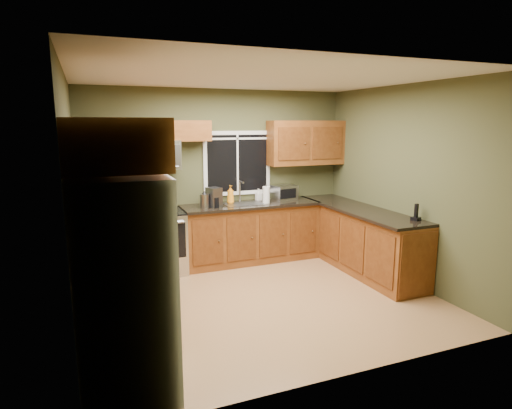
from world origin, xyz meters
TOP-DOWN VIEW (x-y plane):
  - floor at (0.00, 0.00)m, footprint 4.20×4.20m
  - ceiling at (0.00, 0.00)m, footprint 4.20×4.20m
  - back_wall at (0.00, 1.80)m, footprint 4.20×0.00m
  - front_wall at (0.00, -1.80)m, footprint 4.20×0.00m
  - left_wall at (-2.10, 0.00)m, footprint 0.00×3.60m
  - right_wall at (2.10, 0.00)m, footprint 0.00×3.60m
  - window at (0.30, 1.78)m, footprint 1.12×0.03m
  - base_cabinets_left at (-1.80, 0.48)m, footprint 0.60×2.65m
  - countertop_left at (-1.78, 0.48)m, footprint 0.65×2.65m
  - base_cabinets_back at (0.42, 1.50)m, footprint 2.17×0.60m
  - countertop_back at (0.42, 1.48)m, footprint 2.17×0.65m
  - base_cabinets_peninsula at (1.80, 0.54)m, footprint 0.60×2.52m
  - countertop_peninsula at (1.78, 0.55)m, footprint 0.65×2.50m
  - upper_cabinets_left at (-1.94, 0.48)m, footprint 0.33×2.65m
  - upper_cabinets_back_left at (-0.85, 1.64)m, footprint 1.30×0.33m
  - upper_cabinets_back_right at (1.45, 1.64)m, footprint 1.30×0.33m
  - upper_cabinet_over_fridge at (-1.74, -1.30)m, footprint 0.72×0.90m
  - refrigerator at (-1.74, -1.30)m, footprint 0.74×0.90m
  - range at (-1.05, 1.47)m, footprint 0.76×0.69m
  - microwave at (-1.05, 1.61)m, footprint 0.76×0.41m
  - sink at (0.30, 1.49)m, footprint 0.60×0.42m
  - toaster_oven at (1.06, 1.62)m, footprint 0.42×0.36m
  - coffee_maker at (-0.20, 1.43)m, footprint 0.23×0.27m
  - kettle at (-0.35, 1.41)m, footprint 0.15×0.15m
  - paper_towel_roll at (0.65, 1.43)m, footprint 0.14×0.14m
  - soap_bottle_a at (0.12, 1.61)m, footprint 0.13×0.13m
  - soap_bottle_b at (0.63, 1.70)m, footprint 0.10×0.10m
  - cordless_phone at (1.98, -0.41)m, footprint 0.12×0.12m

SIDE VIEW (x-z plane):
  - floor at x=0.00m, z-range 0.00..0.00m
  - base_cabinets_peninsula at x=1.80m, z-range 0.00..0.90m
  - base_cabinets_left at x=-1.80m, z-range 0.00..0.90m
  - base_cabinets_back at x=0.42m, z-range 0.00..0.90m
  - range at x=-1.05m, z-range 0.00..0.94m
  - refrigerator at x=-1.74m, z-range 0.00..1.80m
  - countertop_left at x=-1.78m, z-range 0.90..0.94m
  - countertop_back at x=0.42m, z-range 0.90..0.94m
  - countertop_peninsula at x=1.78m, z-range 0.90..0.94m
  - sink at x=0.30m, z-range 0.77..1.13m
  - cordless_phone at x=1.98m, z-range 0.90..1.12m
  - soap_bottle_b at x=0.63m, z-range 0.94..1.13m
  - kettle at x=-0.35m, z-range 0.93..1.18m
  - toaster_oven at x=1.06m, z-range 0.94..1.17m
  - paper_towel_roll at x=0.65m, z-range 0.93..1.22m
  - coffee_maker at x=-0.20m, z-range 0.93..1.22m
  - soap_bottle_a at x=0.12m, z-range 0.94..1.23m
  - back_wall at x=0.00m, z-range -0.75..3.45m
  - front_wall at x=0.00m, z-range -0.75..3.45m
  - left_wall at x=-2.10m, z-range -0.45..3.15m
  - right_wall at x=2.10m, z-range -0.45..3.15m
  - window at x=0.30m, z-range 1.04..2.06m
  - microwave at x=-1.05m, z-range 1.52..1.94m
  - upper_cabinets_left at x=-1.94m, z-range 1.50..2.22m
  - upper_cabinets_back_right at x=1.45m, z-range 1.50..2.22m
  - upper_cabinet_over_fridge at x=-1.74m, z-range 1.84..2.22m
  - upper_cabinets_back_left at x=-0.85m, z-range 1.92..2.22m
  - ceiling at x=0.00m, z-range 2.70..2.70m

